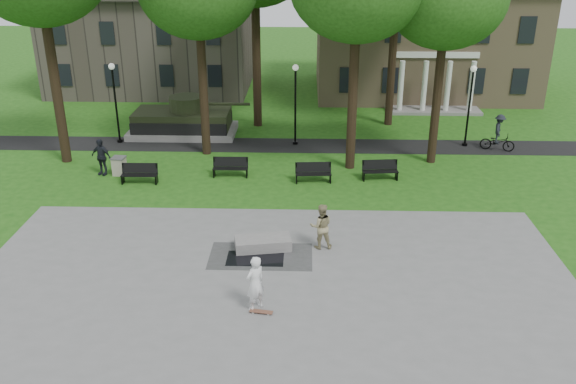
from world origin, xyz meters
The scene contains 21 objects.
ground centered at (0.00, 0.00, 0.00)m, with size 120.00×120.00×0.00m, color #1D5012.
plaza centered at (0.00, -5.00, 0.01)m, with size 22.00×16.00×0.02m, color gray.
footpath centered at (0.00, 12.00, 0.01)m, with size 44.00×2.60×0.01m, color black.
building_right centered at (10.00, 26.00, 4.34)m, with size 17.00×12.00×8.60m.
building_left centered at (-11.00, 26.50, 3.60)m, with size 15.00×10.00×7.20m, color #4C443D.
lamp_left centered at (-10.00, 12.30, 2.79)m, with size 0.36×0.36×4.73m.
lamp_mid centered at (0.50, 12.30, 2.79)m, with size 0.36×0.36×4.73m.
lamp_right centered at (10.50, 12.30, 2.79)m, with size 0.36×0.36×4.73m.
tank_monument centered at (-6.46, 14.00, 0.86)m, with size 7.45×3.40×2.40m.
puddle centered at (-0.77, -1.54, 0.02)m, with size 2.20×1.20×0.00m, color black.
concrete_block centered at (-0.53, -0.69, 0.24)m, with size 2.20×1.00×0.45m, color gray.
skateboard centered at (-0.28, -5.17, 0.06)m, with size 0.78×0.20×0.07m, color brown.
skateboarder centered at (-0.48, -4.91, 1.00)m, with size 0.72×0.47×1.97m, color white.
friend_watching centered at (1.77, -0.53, 0.96)m, with size 0.91×0.71×1.87m, color #9A9063.
pedestrian_walker centered at (-9.40, 7.10, 0.97)m, with size 1.14×0.47×1.94m, color black.
cyclist centered at (12.14, 11.52, 0.87)m, with size 2.03×1.22×2.13m.
park_bench_0 centered at (-7.16, 6.02, 0.52)m, with size 1.80×0.53×1.00m.
park_bench_1 centered at (-2.72, 7.07, 0.52)m, with size 1.80×0.53×1.00m.
park_bench_2 centered at (1.53, 6.42, 0.52)m, with size 1.83×0.64×1.00m.
park_bench_3 centered at (4.92, 6.88, 0.52)m, with size 1.83×0.69×1.00m.
trash_bin centered at (-8.51, 7.10, 0.49)m, with size 0.73×0.73×0.96m.
Camera 1 is at (1.12, -22.07, 11.68)m, focal length 38.00 mm.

